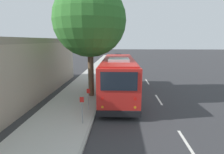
# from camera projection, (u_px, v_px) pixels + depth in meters

# --- Properties ---
(ground_plane) EXTENTS (160.00, 160.00, 0.00)m
(ground_plane) POSITION_uv_depth(u_px,v_px,m) (125.00, 97.00, 14.28)
(ground_plane) COLOR #333335
(sidewalk_slab) EXTENTS (80.00, 3.55, 0.15)m
(sidewalk_slab) POSITION_uv_depth(u_px,v_px,m) (79.00, 95.00, 14.45)
(sidewalk_slab) COLOR #B2AFA8
(sidewalk_slab) RESTS_ON ground
(curb_strip) EXTENTS (80.00, 0.14, 0.15)m
(curb_strip) POSITION_uv_depth(u_px,v_px,m) (101.00, 95.00, 14.36)
(curb_strip) COLOR #9D9A94
(curb_strip) RESTS_ON ground
(shuttle_bus) EXTENTS (9.57, 2.90, 3.26)m
(shuttle_bus) POSITION_uv_depth(u_px,v_px,m) (119.00, 75.00, 14.08)
(shuttle_bus) COLOR red
(shuttle_bus) RESTS_ON ground
(parked_sedan_navy) EXTENTS (4.27, 1.92, 1.27)m
(parked_sedan_navy) POSITION_uv_depth(u_px,v_px,m) (118.00, 68.00, 24.97)
(parked_sedan_navy) COLOR #19234C
(parked_sedan_navy) RESTS_ON ground
(parked_sedan_gray) EXTENTS (4.26, 1.78, 1.28)m
(parked_sedan_gray) POSITION_uv_depth(u_px,v_px,m) (118.00, 62.00, 31.96)
(parked_sedan_gray) COLOR slate
(parked_sedan_gray) RESTS_ON ground
(parked_sedan_blue) EXTENTS (4.71, 1.77, 1.32)m
(parked_sedan_blue) POSITION_uv_depth(u_px,v_px,m) (118.00, 59.00, 37.98)
(parked_sedan_blue) COLOR navy
(parked_sedan_blue) RESTS_ON ground
(parked_sedan_black) EXTENTS (4.64, 1.84, 1.29)m
(parked_sedan_black) POSITION_uv_depth(u_px,v_px,m) (118.00, 56.00, 44.20)
(parked_sedan_black) COLOR black
(parked_sedan_black) RESTS_ON ground
(street_tree) EXTENTS (5.45, 5.45, 9.36)m
(street_tree) POSITION_uv_depth(u_px,v_px,m) (90.00, 15.00, 13.04)
(street_tree) COLOR brown
(street_tree) RESTS_ON sidewalk_slab
(sign_post_near) EXTENTS (0.06, 0.22, 1.47)m
(sign_post_near) POSITION_uv_depth(u_px,v_px,m) (82.00, 110.00, 9.21)
(sign_post_near) COLOR gray
(sign_post_near) RESTS_ON sidewalk_slab
(sign_post_far) EXTENTS (0.06, 0.22, 1.38)m
(sign_post_far) POSITION_uv_depth(u_px,v_px,m) (89.00, 99.00, 11.04)
(sign_post_far) COLOR gray
(sign_post_far) RESTS_ON sidewalk_slab
(lane_stripe_behind) EXTENTS (2.40, 0.14, 0.01)m
(lane_stripe_behind) POSITION_uv_depth(u_px,v_px,m) (187.00, 144.00, 7.69)
(lane_stripe_behind) COLOR silver
(lane_stripe_behind) RESTS_ON ground
(lane_stripe_mid) EXTENTS (2.40, 0.14, 0.01)m
(lane_stripe_mid) POSITION_uv_depth(u_px,v_px,m) (159.00, 100.00, 13.56)
(lane_stripe_mid) COLOR silver
(lane_stripe_mid) RESTS_ON ground
(lane_stripe_ahead) EXTENTS (2.40, 0.14, 0.01)m
(lane_stripe_ahead) POSITION_uv_depth(u_px,v_px,m) (147.00, 82.00, 19.42)
(lane_stripe_ahead) COLOR silver
(lane_stripe_ahead) RESTS_ON ground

